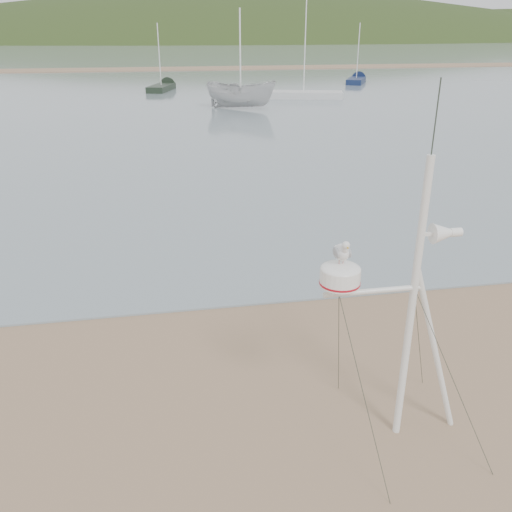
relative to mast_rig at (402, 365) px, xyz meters
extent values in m
plane|color=#84664C|center=(-3.47, 0.07, -1.15)|extent=(560.00, 560.00, 0.00)
cube|color=gray|center=(-3.47, 132.07, -1.13)|extent=(560.00, 256.00, 0.04)
cube|color=#84664C|center=(-3.47, 70.07, -1.08)|extent=(560.00, 7.00, 0.07)
ellipsoid|color=#223214|center=(36.53, 235.07, -23.15)|extent=(400.00, 180.00, 80.00)
cube|color=beige|center=(-39.47, 196.07, 2.85)|extent=(8.40, 6.30, 8.00)
cube|color=beige|center=(-13.47, 196.07, 2.85)|extent=(8.40, 6.30, 8.00)
cube|color=beige|center=(12.53, 196.07, 2.85)|extent=(8.40, 6.30, 8.00)
cube|color=beige|center=(38.53, 196.07, 2.85)|extent=(8.40, 6.30, 8.00)
cube|color=beige|center=(64.53, 196.07, 2.85)|extent=(8.40, 6.30, 8.00)
cube|color=beige|center=(90.53, 196.07, 2.85)|extent=(8.40, 6.30, 8.00)
cube|color=beige|center=(116.53, 196.07, 2.85)|extent=(8.40, 6.30, 8.00)
cylinder|color=white|center=(0.06, 0.05, 0.81)|extent=(0.10, 0.10, 3.93)
cylinder|color=white|center=(0.48, 0.05, 0.12)|extent=(0.91, 0.08, 2.58)
cylinder|color=white|center=(-0.48, 0.05, 1.11)|extent=(1.28, 0.07, 0.07)
cylinder|color=#2D382D|center=(0.06, 0.05, 3.17)|extent=(0.02, 0.02, 0.88)
cube|color=white|center=(-0.92, 0.05, 1.18)|extent=(0.16, 0.16, 0.09)
cylinder|color=white|center=(-0.92, 0.05, 1.33)|extent=(0.49, 0.49, 0.22)
cylinder|color=#B00C1A|center=(-0.92, 0.05, 1.26)|extent=(0.50, 0.50, 0.02)
ellipsoid|color=white|center=(-0.92, 0.05, 1.44)|extent=(0.49, 0.49, 0.14)
cone|color=white|center=(0.33, 0.05, 1.81)|extent=(0.26, 0.26, 0.26)
cylinder|color=white|center=(0.51, 0.05, 1.81)|extent=(0.14, 0.11, 0.11)
cube|color=white|center=(0.16, 0.05, 1.81)|extent=(0.20, 0.04, 0.04)
cylinder|color=tan|center=(-0.95, 0.05, 1.54)|extent=(0.01, 0.01, 0.07)
cylinder|color=tan|center=(-0.90, 0.05, 1.54)|extent=(0.01, 0.01, 0.07)
ellipsoid|color=white|center=(-0.92, 0.05, 1.66)|extent=(0.17, 0.27, 0.20)
ellipsoid|color=#9C9FA4|center=(-1.00, 0.04, 1.66)|extent=(0.05, 0.21, 0.13)
ellipsoid|color=#9C9FA4|center=(-0.85, 0.04, 1.66)|extent=(0.05, 0.21, 0.13)
cone|color=white|center=(-0.92, 0.19, 1.64)|extent=(0.09, 0.08, 0.09)
ellipsoid|color=white|center=(-0.92, -0.05, 1.74)|extent=(0.08, 0.08, 0.11)
sphere|color=white|center=(-0.92, -0.07, 1.79)|extent=(0.09, 0.09, 0.09)
cone|color=gold|center=(-0.92, -0.12, 1.79)|extent=(0.02, 0.05, 0.02)
imported|color=silver|center=(2.78, 31.95, 1.38)|extent=(2.59, 2.57, 4.98)
cube|color=silver|center=(8.55, 37.07, -0.86)|extent=(6.33, 3.44, 0.50)
cone|color=silver|center=(4.82, 38.08, -0.86)|extent=(2.54, 2.42, 1.93)
cylinder|color=white|center=(8.55, 37.07, 2.71)|extent=(0.08, 0.08, 6.64)
cube|color=black|center=(-2.33, 44.22, -0.86)|extent=(2.69, 4.73, 0.50)
cone|color=black|center=(-1.49, 46.98, -0.86)|extent=(1.84, 1.93, 1.44)
cylinder|color=white|center=(-2.33, 44.22, 1.87)|extent=(0.08, 0.08, 4.96)
cube|color=#121F41|center=(16.72, 47.62, -0.86)|extent=(3.34, 4.71, 0.50)
cone|color=#121F41|center=(18.02, 50.22, -0.86)|extent=(2.01, 2.07, 1.45)
cylinder|color=white|center=(16.72, 47.62, 1.88)|extent=(0.08, 0.08, 4.99)
camera|label=1|loc=(-2.97, -5.57, 4.12)|focal=38.00mm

